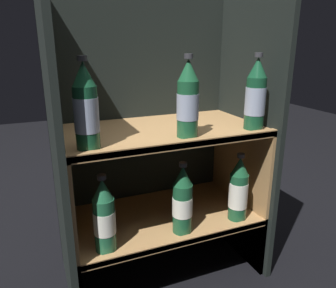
% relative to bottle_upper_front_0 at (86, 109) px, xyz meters
% --- Properties ---
extents(fridge_back_wall, '(0.72, 0.02, 1.04)m').
position_rel_bottle_upper_front_0_xyz_m(fridge_back_wall, '(0.27, 0.33, -0.16)').
color(fridge_back_wall, black).
rests_on(fridge_back_wall, ground_plane).
extents(fridge_side_left, '(0.02, 0.42, 1.04)m').
position_rel_bottle_upper_front_0_xyz_m(fridge_side_left, '(-0.08, 0.13, -0.16)').
color(fridge_side_left, black).
rests_on(fridge_side_left, ground_plane).
extents(fridge_side_right, '(0.02, 0.42, 1.04)m').
position_rel_bottle_upper_front_0_xyz_m(fridge_side_right, '(0.62, 0.13, -0.16)').
color(fridge_side_right, black).
rests_on(fridge_side_right, ground_plane).
extents(shelf_lower, '(0.68, 0.38, 0.24)m').
position_rel_bottle_upper_front_0_xyz_m(shelf_lower, '(0.27, 0.12, -0.49)').
color(shelf_lower, '#9E7547').
rests_on(shelf_lower, ground_plane).
extents(shelf_upper, '(0.68, 0.38, 0.57)m').
position_rel_bottle_upper_front_0_xyz_m(shelf_upper, '(0.27, 0.12, -0.26)').
color(shelf_upper, '#9E7547').
rests_on(shelf_upper, ground_plane).
extents(bottle_upper_front_0, '(0.07, 0.07, 0.25)m').
position_rel_bottle_upper_front_0_xyz_m(bottle_upper_front_0, '(0.00, 0.00, 0.00)').
color(bottle_upper_front_0, '#144228').
rests_on(bottle_upper_front_0, shelf_upper).
extents(bottle_upper_front_1, '(0.07, 0.07, 0.25)m').
position_rel_bottle_upper_front_0_xyz_m(bottle_upper_front_1, '(0.30, 0.00, 0.00)').
color(bottle_upper_front_1, '#194C2D').
rests_on(bottle_upper_front_1, shelf_upper).
extents(bottle_upper_front_2, '(0.07, 0.07, 0.25)m').
position_rel_bottle_upper_front_0_xyz_m(bottle_upper_front_2, '(0.55, 0.00, 0.00)').
color(bottle_upper_front_2, '#144228').
rests_on(bottle_upper_front_2, shelf_upper).
extents(bottle_lower_front_0, '(0.07, 0.07, 0.25)m').
position_rel_bottle_upper_front_0_xyz_m(bottle_lower_front_0, '(0.03, 0.00, -0.33)').
color(bottle_lower_front_0, '#1E5638').
rests_on(bottle_lower_front_0, shelf_lower).
extents(bottle_lower_front_1, '(0.07, 0.07, 0.25)m').
position_rel_bottle_upper_front_0_xyz_m(bottle_lower_front_1, '(0.29, 0.00, -0.33)').
color(bottle_lower_front_1, '#194C2D').
rests_on(bottle_lower_front_1, shelf_lower).
extents(bottle_lower_front_2, '(0.07, 0.07, 0.25)m').
position_rel_bottle_upper_front_0_xyz_m(bottle_lower_front_2, '(0.51, 0.00, -0.33)').
color(bottle_lower_front_2, '#194C2D').
rests_on(bottle_lower_front_2, shelf_lower).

